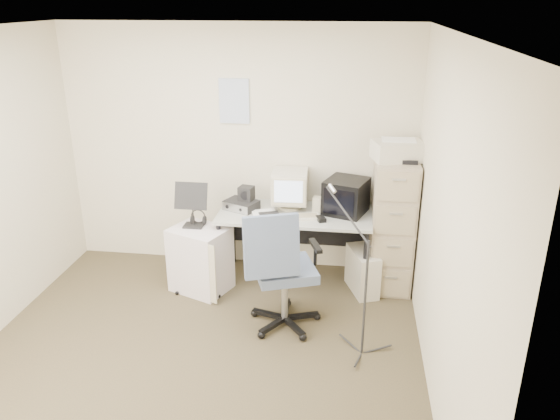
# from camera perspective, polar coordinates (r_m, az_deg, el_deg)

# --- Properties ---
(floor) EXTENTS (3.60, 3.60, 0.01)m
(floor) POSITION_cam_1_polar(r_m,az_deg,el_deg) (4.58, -8.76, -15.26)
(floor) COLOR #393225
(floor) RESTS_ON ground
(ceiling) EXTENTS (3.60, 3.60, 0.01)m
(ceiling) POSITION_cam_1_polar(r_m,az_deg,el_deg) (3.69, -11.03, 17.77)
(ceiling) COLOR white
(ceiling) RESTS_ON ground
(wall_back) EXTENTS (3.60, 0.02, 2.50)m
(wall_back) POSITION_cam_1_polar(r_m,az_deg,el_deg) (5.62, -4.42, 6.26)
(wall_back) COLOR beige
(wall_back) RESTS_ON ground
(wall_front) EXTENTS (3.60, 0.02, 2.50)m
(wall_front) POSITION_cam_1_polar(r_m,az_deg,el_deg) (2.52, -22.17, -15.78)
(wall_front) COLOR beige
(wall_front) RESTS_ON ground
(wall_right) EXTENTS (0.02, 3.60, 2.50)m
(wall_right) POSITION_cam_1_polar(r_m,az_deg,el_deg) (3.85, 16.78, -1.86)
(wall_right) COLOR beige
(wall_right) RESTS_ON ground
(wall_calendar) EXTENTS (0.30, 0.02, 0.44)m
(wall_calendar) POSITION_cam_1_polar(r_m,az_deg,el_deg) (5.50, -4.80, 11.27)
(wall_calendar) COLOR white
(wall_calendar) RESTS_ON wall_back
(filing_cabinet) EXTENTS (0.40, 0.60, 1.30)m
(filing_cabinet) POSITION_cam_1_polar(r_m,az_deg,el_deg) (5.41, 11.65, -1.47)
(filing_cabinet) COLOR gray
(filing_cabinet) RESTS_ON floor
(printer) EXTENTS (0.52, 0.42, 0.18)m
(printer) POSITION_cam_1_polar(r_m,az_deg,el_deg) (5.17, 12.26, 6.08)
(printer) COLOR beige
(printer) RESTS_ON filing_cabinet
(desk) EXTENTS (1.50, 0.70, 0.73)m
(desk) POSITION_cam_1_polar(r_m,az_deg,el_deg) (5.50, 1.53, -3.84)
(desk) COLOR #A8AA98
(desk) RESTS_ON floor
(crt_monitor) EXTENTS (0.36, 0.38, 0.38)m
(crt_monitor) POSITION_cam_1_polar(r_m,az_deg,el_deg) (5.43, 1.02, 2.14)
(crt_monitor) COLOR beige
(crt_monitor) RESTS_ON desk
(crt_tv) EXTENTS (0.48, 0.49, 0.34)m
(crt_tv) POSITION_cam_1_polar(r_m,az_deg,el_deg) (5.35, 6.92, 1.44)
(crt_tv) COLOR black
(crt_tv) RESTS_ON desk
(desk_speaker) EXTENTS (0.09, 0.09, 0.15)m
(desk_speaker) POSITION_cam_1_polar(r_m,az_deg,el_deg) (5.38, 3.91, 0.60)
(desk_speaker) COLOR #BEB592
(desk_speaker) RESTS_ON desk
(keyboard) EXTENTS (0.47, 0.25, 0.02)m
(keyboard) POSITION_cam_1_polar(r_m,az_deg,el_deg) (5.22, 1.70, -0.75)
(keyboard) COLOR beige
(keyboard) RESTS_ON desk
(mouse) EXTENTS (0.11, 0.14, 0.04)m
(mouse) POSITION_cam_1_polar(r_m,az_deg,el_deg) (5.18, 4.30, -0.93)
(mouse) COLOR black
(mouse) RESTS_ON desk
(radio_receiver) EXTENTS (0.38, 0.33, 0.09)m
(radio_receiver) POSITION_cam_1_polar(r_m,az_deg,el_deg) (5.45, -4.06, 0.54)
(radio_receiver) COLOR black
(radio_receiver) RESTS_ON desk
(radio_speaker) EXTENTS (0.16, 0.15, 0.14)m
(radio_speaker) POSITION_cam_1_polar(r_m,az_deg,el_deg) (5.44, -3.54, 1.76)
(radio_speaker) COLOR black
(radio_speaker) RESTS_ON radio_receiver
(papers) EXTENTS (0.33, 0.38, 0.02)m
(papers) POSITION_cam_1_polar(r_m,az_deg,el_deg) (5.26, -1.53, -0.61)
(papers) COLOR white
(papers) RESTS_ON desk
(pc_tower) EXTENTS (0.35, 0.50, 0.43)m
(pc_tower) POSITION_cam_1_polar(r_m,az_deg,el_deg) (5.41, 8.61, -6.33)
(pc_tower) COLOR beige
(pc_tower) RESTS_ON floor
(office_chair) EXTENTS (0.82, 0.82, 1.11)m
(office_chair) POSITION_cam_1_polar(r_m,az_deg,el_deg) (4.67, 0.51, -6.07)
(office_chair) COLOR #475064
(office_chair) RESTS_ON floor
(side_cart) EXTENTS (0.64, 0.58, 0.65)m
(side_cart) POSITION_cam_1_polar(r_m,az_deg,el_deg) (5.40, -8.30, -5.11)
(side_cart) COLOR silver
(side_cart) RESTS_ON floor
(music_stand) EXTENTS (0.35, 0.27, 0.46)m
(music_stand) POSITION_cam_1_polar(r_m,az_deg,el_deg) (5.24, -9.14, 0.61)
(music_stand) COLOR black
(music_stand) RESTS_ON side_cart
(headphones) EXTENTS (0.20, 0.20, 0.03)m
(headphones) POSITION_cam_1_polar(r_m,az_deg,el_deg) (5.36, -8.53, -0.95)
(headphones) COLOR black
(headphones) RESTS_ON side_cart
(mic_stand) EXTENTS (0.03, 0.03, 1.32)m
(mic_stand) POSITION_cam_1_polar(r_m,az_deg,el_deg) (4.30, 9.00, -7.40)
(mic_stand) COLOR black
(mic_stand) RESTS_ON floor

